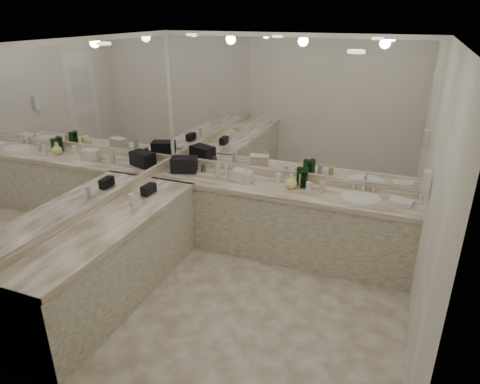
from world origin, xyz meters
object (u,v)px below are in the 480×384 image
at_px(soap_bottle_a, 218,169).
at_px(soap_bottle_c, 291,181).
at_px(sink, 361,198).
at_px(wall_phone, 426,183).
at_px(black_toiletry_bag, 184,165).
at_px(cream_cosmetic_case, 242,176).
at_px(soap_bottle_b, 246,176).
at_px(hand_towel, 401,202).

height_order(soap_bottle_a, soap_bottle_c, soap_bottle_a).
bearing_deg(sink, wall_phone, -39.57).
height_order(black_toiletry_bag, soap_bottle_c, black_toiletry_bag).
height_order(wall_phone, soap_bottle_a, wall_phone).
bearing_deg(soap_bottle_c, wall_phone, -19.01).
bearing_deg(wall_phone, soap_bottle_c, 160.99).
xyz_separation_m(black_toiletry_bag, cream_cosmetic_case, (0.82, -0.05, -0.02)).
height_order(soap_bottle_a, soap_bottle_b, soap_bottle_a).
relative_size(hand_towel, soap_bottle_b, 1.22).
distance_m(black_toiletry_bag, cream_cosmetic_case, 0.82).
height_order(sink, soap_bottle_b, soap_bottle_b).
distance_m(wall_phone, soap_bottle_c, 1.53).
distance_m(black_toiletry_bag, soap_bottle_a, 0.48).
height_order(wall_phone, black_toiletry_bag, wall_phone).
bearing_deg(soap_bottle_c, hand_towel, 1.17).
relative_size(wall_phone, hand_towel, 1.01).
xyz_separation_m(soap_bottle_a, soap_bottle_c, (0.95, -0.02, -0.01)).
relative_size(wall_phone, soap_bottle_c, 1.32).
bearing_deg(soap_bottle_a, soap_bottle_c, -1.23).
distance_m(sink, soap_bottle_a, 1.75).
distance_m(black_toiletry_bag, hand_towel, 2.65).
bearing_deg(wall_phone, black_toiletry_bag, 169.57).
height_order(sink, wall_phone, wall_phone).
distance_m(cream_cosmetic_case, soap_bottle_b, 0.09).
bearing_deg(sink, soap_bottle_b, -176.62).
bearing_deg(wall_phone, hand_towel, 109.84).
distance_m(soap_bottle_a, soap_bottle_c, 0.95).
bearing_deg(soap_bottle_c, soap_bottle_a, 178.77).
xyz_separation_m(sink, wall_phone, (0.61, -0.50, 0.46)).
relative_size(soap_bottle_b, soap_bottle_c, 1.06).
distance_m(hand_towel, soap_bottle_b, 1.76).
bearing_deg(soap_bottle_b, wall_phone, -12.22).
bearing_deg(wall_phone, sink, 140.43).
relative_size(sink, black_toiletry_bag, 1.35).
bearing_deg(soap_bottle_c, cream_cosmetic_case, -179.03).
height_order(sink, cream_cosmetic_case, cream_cosmetic_case).
distance_m(hand_towel, soap_bottle_a, 2.17).
distance_m(wall_phone, soap_bottle_a, 2.43).
height_order(wall_phone, cream_cosmetic_case, wall_phone).
bearing_deg(wall_phone, soap_bottle_b, 167.78).
bearing_deg(soap_bottle_b, soap_bottle_c, 6.54).
relative_size(sink, cream_cosmetic_case, 1.78).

